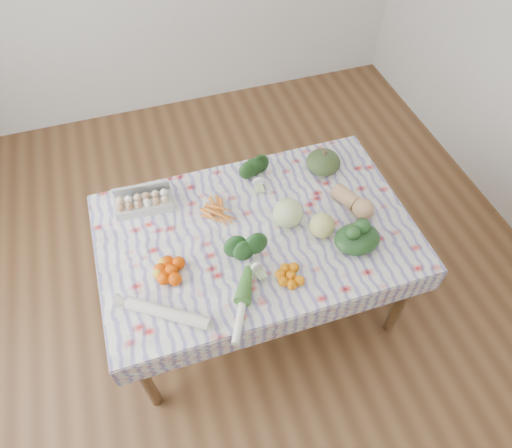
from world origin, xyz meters
name	(u,v)px	position (x,y,z in m)	size (l,w,h in m)	color
ground	(256,301)	(0.00, 0.00, 0.00)	(4.50, 4.50, 0.00)	brown
dining_table	(256,240)	(0.00, 0.00, 0.68)	(1.60, 1.00, 0.75)	brown
tablecloth	(256,231)	(0.00, 0.00, 0.76)	(1.66, 1.06, 0.01)	silver
egg_carton	(144,204)	(-0.54, 0.33, 0.80)	(0.31, 0.12, 0.08)	#B9BAB4
carrot_bunch	(219,213)	(-0.16, 0.16, 0.78)	(0.20, 0.18, 0.04)	orange
kale_bunch	(257,172)	(0.12, 0.35, 0.83)	(0.16, 0.14, 0.14)	#193A14
kabocha_squash	(323,162)	(0.51, 0.31, 0.83)	(0.20, 0.20, 0.13)	#374C23
cabbage	(288,213)	(0.18, 0.00, 0.84)	(0.16, 0.16, 0.16)	#C6D98F
butternut_squash	(354,201)	(0.55, -0.01, 0.82)	(0.12, 0.25, 0.12)	tan
orange_cluster	(171,270)	(-0.48, -0.13, 0.80)	(0.21, 0.21, 0.07)	#E74700
broccoli	(249,258)	(-0.10, -0.19, 0.82)	(0.16, 0.16, 0.11)	#1E4D1D
mandarin_cluster	(291,275)	(0.07, -0.33, 0.79)	(0.17, 0.17, 0.05)	orange
grapefruit	(322,226)	(0.32, -0.12, 0.83)	(0.13, 0.13, 0.13)	#CEC86B
spinach_bag	(357,239)	(0.46, -0.25, 0.82)	(0.24, 0.19, 0.11)	#193817
daikon	(168,313)	(-0.54, -0.35, 0.79)	(0.06, 0.06, 0.42)	silver
leek	(242,306)	(-0.20, -0.41, 0.78)	(0.04, 0.04, 0.37)	white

